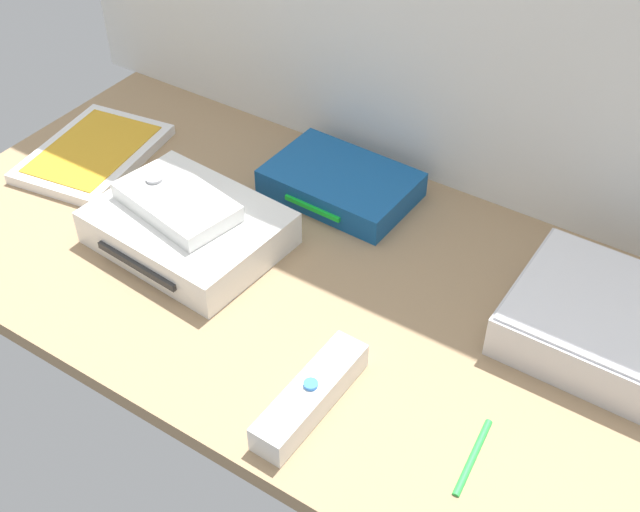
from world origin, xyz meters
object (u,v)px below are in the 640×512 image
(mini_computer, at_px, (596,319))
(network_router, at_px, (341,183))
(stylus_pen, at_px, (473,455))
(game_case, at_px, (93,153))
(remote_wand, at_px, (311,396))
(game_console, at_px, (188,228))
(remote_classic_pad, at_px, (176,202))

(mini_computer, distance_m, network_router, 0.36)
(stylus_pen, bearing_deg, game_case, 166.27)
(remote_wand, bearing_deg, stylus_pen, 12.91)
(game_console, xyz_separation_m, remote_wand, (0.25, -0.12, -0.01))
(game_console, distance_m, mini_computer, 0.46)
(remote_wand, bearing_deg, game_case, 159.96)
(game_console, distance_m, remote_classic_pad, 0.04)
(network_router, bearing_deg, game_case, -158.51)
(game_console, relative_size, stylus_pen, 2.46)
(game_console, height_order, stylus_pen, game_console)
(game_console, bearing_deg, game_case, 168.20)
(mini_computer, relative_size, stylus_pen, 1.89)
(remote_wand, relative_size, remote_classic_pad, 0.95)
(remote_classic_pad, xyz_separation_m, stylus_pen, (0.42, -0.09, -0.05))
(game_case, relative_size, stylus_pen, 2.32)
(network_router, height_order, stylus_pen, network_router)
(game_console, xyz_separation_m, network_router, (0.10, 0.18, -0.00))
(network_router, distance_m, remote_classic_pad, 0.21)
(game_case, height_order, remote_classic_pad, remote_classic_pad)
(game_console, bearing_deg, remote_wand, -21.49)
(network_router, distance_m, remote_wand, 0.34)
(remote_wand, bearing_deg, game_console, 155.62)
(game_case, bearing_deg, network_router, 10.59)
(remote_classic_pad, bearing_deg, remote_wand, -13.53)
(remote_classic_pad, height_order, stylus_pen, remote_classic_pad)
(mini_computer, relative_size, network_router, 0.93)
(remote_wand, height_order, stylus_pen, remote_wand)
(game_case, bearing_deg, remote_wand, -30.43)
(game_case, distance_m, network_router, 0.34)
(network_router, xyz_separation_m, stylus_pen, (0.31, -0.27, -0.01))
(network_router, height_order, remote_wand, same)
(game_console, height_order, game_case, game_console)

